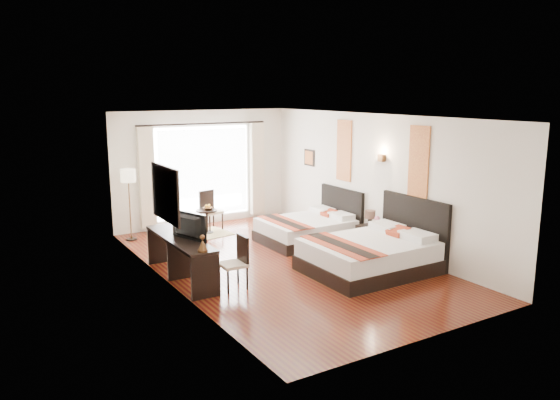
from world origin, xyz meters
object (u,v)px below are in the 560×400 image
nightstand (372,239)px  television (185,227)px  window_chair (211,218)px  bed_near (372,253)px  table_lamp (370,216)px  desk_chair (234,273)px  floor_lamp (128,180)px  fruit_bowl (208,209)px  console_desk (181,258)px  bed_far (309,228)px  vase (377,226)px  side_table (207,221)px

nightstand → television: bearing=177.0°
window_chair → bed_near: bearing=5.5°
table_lamp → desk_chair: 3.47m
floor_lamp → nightstand: bearing=-40.5°
desk_chair → floor_lamp: 4.08m
fruit_bowl → console_desk: bearing=-122.7°
desk_chair → nightstand: bearing=-171.1°
bed_near → bed_far: 2.27m
table_lamp → bed_far: bearing=119.4°
bed_near → table_lamp: bed_near is taller
bed_far → console_desk: bed_far is taller
vase → floor_lamp: 5.41m
fruit_bowl → desk_chair: bearing=-107.3°
desk_chair → fruit_bowl: size_ratio=3.79×
television → window_chair: size_ratio=0.89×
table_lamp → floor_lamp: (-4.00, 3.35, 0.61)m
table_lamp → floor_lamp: 5.25m
bed_near → desk_chair: bearing=168.6°
nightstand → window_chair: window_chair is taller
window_chair → nightstand: bearing=21.3°
television → fruit_bowl: bearing=-49.8°
table_lamp → vase: 0.27m
television → nightstand: bearing=-112.5°
console_desk → table_lamp: bearing=-5.1°
bed_far → table_lamp: 1.46m
floor_lamp → side_table: (1.68, -0.32, -1.06)m
vase → television: 4.02m
window_chair → vase: bearing=20.3°
bed_near → floor_lamp: floor_lamp is taller
desk_chair → side_table: desk_chair is taller
console_desk → television: television is taller
fruit_bowl → floor_lamp: bearing=168.7°
window_chair → bed_far: bearing=23.7°
bed_near → side_table: (-1.50, 4.08, -0.05)m
console_desk → window_chair: 3.47m
vase → desk_chair: 3.43m
desk_chair → side_table: (1.07, 3.56, 0.01)m
floor_lamp → window_chair: size_ratio=1.71×
table_lamp → side_table: (-2.32, 3.02, -0.46)m
television → floor_lamp: 3.23m
console_desk → desk_chair: (0.60, -0.90, -0.11)m
console_desk → floor_lamp: (-0.01, 2.99, 0.96)m
floor_lamp → side_table: bearing=-11.0°
bed_near → console_desk: size_ratio=1.03×
bed_near → table_lamp: 1.40m
console_desk → desk_chair: size_ratio=2.47×
vase → fruit_bowl: vase is taller
television → side_table: size_ratio=1.50×
fruit_bowl → television: bearing=-120.3°
bed_far → desk_chair: bed_far is taller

